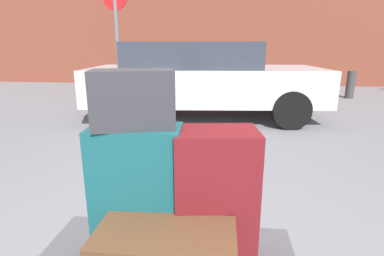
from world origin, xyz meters
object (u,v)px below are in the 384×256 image
(bollard_kerb_mid, at_px, (351,85))
(no_parking_sign, at_px, (117,36))
(parked_car, at_px, (202,78))
(duffel_bag_charcoal_topmost_pile, at_px, (133,99))
(bollard_kerb_near, at_px, (303,84))
(suitcase_teal_front_left, at_px, (138,195))
(suitcase_maroon_rear_left, at_px, (215,198))

(bollard_kerb_mid, relative_size, no_parking_sign, 0.29)
(bollard_kerb_mid, bearing_deg, parked_car, -144.89)
(parked_car, bearing_deg, duffel_bag_charcoal_topmost_pile, -89.34)
(no_parking_sign, bearing_deg, bollard_kerb_near, 33.88)
(bollard_kerb_mid, bearing_deg, suitcase_teal_front_left, -117.38)
(no_parking_sign, bearing_deg, bollard_kerb_mid, 27.33)
(parked_car, distance_m, bollard_kerb_near, 3.69)
(suitcase_maroon_rear_left, xyz_separation_m, bollard_kerb_mid, (3.36, 7.15, -0.31))
(parked_car, xyz_separation_m, bollard_kerb_mid, (3.77, 2.65, -0.40))
(parked_car, distance_m, bollard_kerb_mid, 4.62)
(duffel_bag_charcoal_topmost_pile, bearing_deg, suitcase_teal_front_left, 0.00)
(parked_car, xyz_separation_m, no_parking_sign, (-1.58, -0.12, 0.77))
(parked_car, bearing_deg, suitcase_teal_front_left, -89.34)
(suitcase_teal_front_left, relative_size, bollard_kerb_mid, 0.92)
(suitcase_teal_front_left, relative_size, suitcase_maroon_rear_left, 1.02)
(suitcase_maroon_rear_left, bearing_deg, bollard_kerb_mid, 57.50)
(suitcase_maroon_rear_left, relative_size, bollard_kerb_near, 0.91)
(suitcase_teal_front_left, bearing_deg, duffel_bag_charcoal_topmost_pile, 0.00)
(suitcase_teal_front_left, bearing_deg, bollard_kerb_mid, 59.58)
(duffel_bag_charcoal_topmost_pile, xyz_separation_m, bollard_kerb_near, (2.48, 7.17, -0.77))
(no_parking_sign, bearing_deg, suitcase_teal_front_left, -69.67)
(suitcase_maroon_rear_left, relative_size, no_parking_sign, 0.26)
(duffel_bag_charcoal_topmost_pile, distance_m, bollard_kerb_mid, 8.11)
(bollard_kerb_mid, height_order, no_parking_sign, no_parking_sign)
(parked_car, relative_size, bollard_kerb_near, 6.18)
(parked_car, relative_size, no_parking_sign, 1.79)
(bollard_kerb_near, height_order, no_parking_sign, no_parking_sign)
(bollard_kerb_near, bearing_deg, suitcase_teal_front_left, -109.09)
(suitcase_maroon_rear_left, bearing_deg, bollard_kerb_near, 66.11)
(bollard_kerb_near, bearing_deg, duffel_bag_charcoal_topmost_pile, -109.09)
(suitcase_maroon_rear_left, distance_m, parked_car, 4.52)
(bollard_kerb_near, bearing_deg, parked_car, -133.74)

